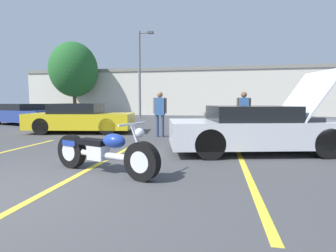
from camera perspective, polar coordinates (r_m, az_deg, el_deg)
name	(u,v)px	position (r m, az deg, el deg)	size (l,w,h in m)	color
parking_stripe_middle	(100,163)	(5.86, -14.50, -7.79)	(0.12, 5.51, 0.01)	yellow
parking_stripe_back	(245,170)	(5.36, 16.52, -9.09)	(0.12, 5.51, 0.01)	yellow
far_building	(186,91)	(26.25, 3.90, 7.66)	(32.00, 4.20, 4.40)	beige
light_pole	(141,70)	(20.66, -5.98, 11.98)	(1.21, 0.28, 6.61)	slate
tree_background	(74,70)	(26.10, -19.85, 11.46)	(4.35, 4.35, 6.70)	brown
motorcycle	(103,152)	(4.96, -13.88, -5.55)	(2.30, 1.05, 0.97)	black
show_car_hood_open	(257,129)	(7.11, 18.81, -0.63)	(4.70, 2.72, 2.10)	silver
parked_car_right_row	(81,119)	(11.62, -18.44, 1.54)	(4.46, 2.50, 1.22)	yellow
parked_car_left_row	(24,114)	(16.80, -28.87, 2.23)	(4.81, 3.01, 1.17)	navy
spectator_near_motorcycle	(244,110)	(10.10, 16.12, 3.33)	(0.52, 0.22, 1.67)	gray
spectator_by_show_car	(160,110)	(9.66, -1.79, 3.46)	(0.52, 0.22, 1.67)	#38476B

